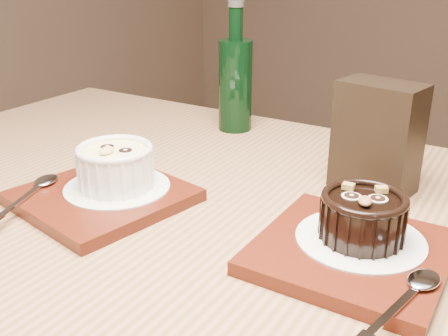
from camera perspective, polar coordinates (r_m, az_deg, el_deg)
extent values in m
cube|color=brown|center=(0.61, -0.69, -7.75)|extent=(1.22, 0.83, 0.04)
cylinder|color=brown|center=(1.33, -12.84, -8.93)|extent=(0.06, 0.06, 0.71)
cube|color=#531B0D|center=(0.66, -13.04, -3.05)|extent=(0.21, 0.21, 0.01)
cylinder|color=white|center=(0.66, -11.53, -2.02)|extent=(0.13, 0.13, 0.00)
cylinder|color=white|center=(0.65, -11.69, -0.08)|extent=(0.09, 0.09, 0.05)
cylinder|color=#FFF59B|center=(0.64, -11.84, 1.74)|extent=(0.08, 0.08, 0.00)
torus|color=white|center=(0.64, -11.87, 2.04)|extent=(0.09, 0.09, 0.01)
cylinder|color=black|center=(0.65, -12.58, 2.30)|extent=(0.02, 0.02, 0.00)
cylinder|color=black|center=(0.64, -10.69, 1.91)|extent=(0.02, 0.02, 0.00)
ellipsoid|color=#D8BE7E|center=(0.63, -12.68, 1.86)|extent=(0.02, 0.02, 0.01)
cube|color=#531B0D|center=(0.54, 13.67, -8.90)|extent=(0.18, 0.18, 0.01)
cylinder|color=white|center=(0.55, 14.60, -7.47)|extent=(0.13, 0.13, 0.00)
cylinder|color=black|center=(0.54, 14.82, -5.43)|extent=(0.08, 0.08, 0.04)
cylinder|color=black|center=(0.53, 15.03, -3.50)|extent=(0.07, 0.07, 0.00)
torus|color=black|center=(0.53, 15.07, -3.16)|extent=(0.09, 0.09, 0.01)
cylinder|color=black|center=(0.53, 13.71, -2.92)|extent=(0.02, 0.02, 0.00)
cylinder|color=black|center=(0.54, 16.41, -3.16)|extent=(0.02, 0.02, 0.00)
ellipsoid|color=brown|center=(0.52, 15.11, -3.50)|extent=(0.02, 0.02, 0.01)
cube|color=olive|center=(0.55, 13.38, -1.96)|extent=(0.01, 0.01, 0.01)
cube|color=olive|center=(0.55, 16.76, -2.25)|extent=(0.01, 0.01, 0.01)
cube|color=black|center=(0.68, 16.34, 3.21)|extent=(0.11, 0.08, 0.14)
cylinder|color=black|center=(0.90, 1.24, 8.92)|extent=(0.06, 0.06, 0.15)
cylinder|color=black|center=(0.88, 1.29, 15.43)|extent=(0.02, 0.02, 0.05)
cylinder|color=#333333|center=(0.88, 1.31, 17.44)|extent=(0.03, 0.03, 0.01)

